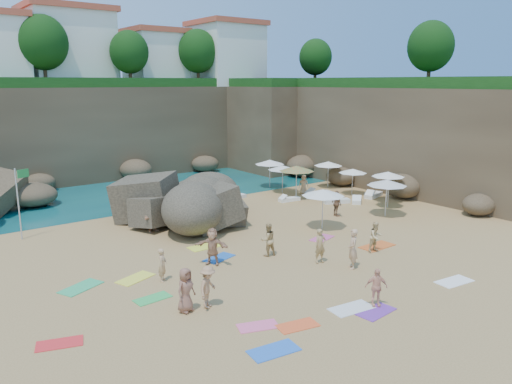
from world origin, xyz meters
TOP-DOWN VIEW (x-y plane):
  - ground at (0.00, 0.00)m, footprint 120.00×120.00m
  - seawater at (0.00, 30.00)m, footprint 120.00×120.00m
  - cliff_back at (2.00, 25.00)m, footprint 44.00×8.00m
  - cliff_right at (19.00, 8.00)m, footprint 8.00×30.00m
  - cliff_corner at (17.00, 20.00)m, footprint 10.00×12.00m
  - clifftop_buildings at (2.96, 25.79)m, footprint 28.48×9.48m
  - clifftop_trees at (4.78, 19.52)m, footprint 35.60×23.82m
  - rock_outcrop at (-0.58, 5.63)m, footprint 8.03×6.34m
  - flag_pole at (-9.95, 8.36)m, footprint 0.75×0.33m
  - parasol_0 at (-1.65, 8.75)m, footprint 1.98×1.98m
  - parasol_1 at (9.41, 10.98)m, footprint 2.40×2.40m
  - parasol_2 at (12.76, 5.05)m, footprint 2.12×2.12m
  - parasol_3 at (8.92, 8.76)m, footprint 2.28×2.28m
  - parasol_6 at (8.49, 6.67)m, footprint 2.59×2.59m
  - parasol_7 at (13.15, 8.04)m, footprint 2.28×2.28m
  - parasol_8 at (12.98, 1.92)m, footprint 2.33×2.33m
  - parasol_9 at (4.56, -0.08)m, footprint 2.50×2.50m
  - parasol_10 at (11.80, 0.88)m, footprint 1.96×1.96m
  - parasol_11 at (9.82, -0.49)m, footprint 2.52×2.52m
  - lounger_0 at (4.87, 9.27)m, footprint 1.71×0.77m
  - lounger_1 at (9.83, 3.84)m, footprint 1.99×1.34m
  - lounger_2 at (13.43, 3.49)m, footprint 2.04×1.14m
  - lounger_3 at (7.54, 6.33)m, footprint 1.67×0.68m
  - lounger_4 at (10.45, 6.35)m, footprint 2.12×1.10m
  - lounger_5 at (11.27, 3.21)m, footprint 1.82×1.68m
  - towel_0 at (-6.35, -9.03)m, footprint 1.75×1.04m
  - towel_1 at (-5.76, -7.41)m, footprint 1.61×1.17m
  - towel_2 at (-4.62, -8.23)m, footprint 1.61×1.02m
  - towel_3 at (-9.66, -0.22)m, footprint 2.00×1.55m
  - towel_4 at (-7.42, -0.68)m, footprint 1.86×1.36m
  - towel_5 at (-2.06, -8.45)m, footprint 1.83×1.09m
  - towel_6 at (-1.53, -9.19)m, footprint 1.67×0.95m
  - towel_7 at (-11.73, -4.42)m, footprint 1.64×1.17m
  - towel_8 at (-3.06, -0.71)m, footprint 1.79×1.25m
  - towel_9 at (3.19, -1.47)m, footprint 1.73×1.20m
  - towel_10 at (4.55, -4.21)m, footprint 1.96×1.01m
  - towel_11 at (-7.73, -3.04)m, footprint 1.50×0.83m
  - towel_12 at (-2.69, 1.19)m, footprint 1.80×0.92m
  - towel_13 at (3.46, -9.32)m, footprint 1.77×1.03m
  - person_stand_0 at (-6.55, -1.63)m, footprint 0.62×0.63m
  - person_stand_1 at (-0.92, -1.85)m, footprint 0.90×0.75m
  - person_stand_2 at (1.29, 6.12)m, footprint 1.25×0.89m
  - person_stand_3 at (7.23, 1.35)m, footprint 0.63×1.06m
  - person_stand_4 at (9.79, 7.28)m, footprint 0.84×0.80m
  - person_stand_5 at (-3.66, 5.34)m, footprint 1.71×1.09m
  - person_stand_6 at (1.13, -5.56)m, footprint 0.77×0.82m
  - person_lie_0 at (-6.38, -5.08)m, footprint 1.79×1.95m
  - person_lie_1 at (-1.16, -8.83)m, footprint 1.56×1.73m
  - person_lie_2 at (-7.22, -4.87)m, footprint 1.30×1.86m
  - person_lie_3 at (-3.79, -1.26)m, footprint 2.39×2.37m
  - person_lie_4 at (0.44, -4.14)m, footprint 0.85×1.71m
  - person_lie_5 at (3.78, -4.71)m, footprint 0.93×1.63m

SIDE VIEW (x-z plane):
  - ground at x=0.00m, z-range 0.00..0.00m
  - rock_outcrop at x=-0.58m, z-range -1.50..1.50m
  - seawater at x=0.00m, z-range 0.00..0.00m
  - towel_1 at x=-5.76m, z-range 0.00..0.03m
  - towel_11 at x=-7.73m, z-range 0.00..0.03m
  - towel_7 at x=-11.73m, z-range 0.00..0.03m
  - towel_2 at x=-4.62m, z-range 0.00..0.03m
  - towel_9 at x=3.19m, z-range 0.00..0.03m
  - towel_6 at x=-1.53m, z-range 0.00..0.03m
  - towel_8 at x=-3.06m, z-range 0.00..0.03m
  - towel_0 at x=-6.35m, z-range 0.00..0.03m
  - towel_4 at x=-7.42m, z-range 0.00..0.03m
  - towel_13 at x=3.46m, z-range 0.00..0.03m
  - towel_5 at x=-2.06m, z-range 0.00..0.03m
  - towel_12 at x=-2.69m, z-range 0.00..0.03m
  - towel_3 at x=-9.66m, z-range 0.00..0.03m
  - towel_10 at x=4.55m, z-range 0.00..0.03m
  - lounger_3 at x=7.54m, z-range 0.00..0.25m
  - lounger_0 at x=4.87m, z-range 0.00..0.26m
  - lounger_5 at x=11.27m, z-range 0.00..0.29m
  - lounger_1 at x=9.83m, z-range 0.00..0.29m
  - lounger_2 at x=13.43m, z-range 0.00..0.30m
  - lounger_4 at x=10.45m, z-range 0.00..0.31m
  - person_lie_1 at x=-1.16m, z-range 0.00..0.37m
  - person_lie_4 at x=0.44m, z-range 0.00..0.39m
  - person_lie_0 at x=-6.38m, z-range 0.00..0.44m
  - person_lie_2 at x=-7.22m, z-range 0.00..0.45m
  - person_lie_3 at x=-3.79m, z-range 0.00..0.47m
  - person_lie_5 at x=3.78m, z-range 0.00..0.59m
  - person_stand_0 at x=-6.55m, z-range 0.00..1.47m
  - person_stand_4 at x=9.79m, z-range 0.00..1.54m
  - person_stand_1 at x=-0.92m, z-range 0.00..1.67m
  - person_stand_3 at x=7.23m, z-range 0.00..1.68m
  - person_stand_5 at x=-3.66m, z-range 0.00..1.79m
  - person_stand_2 at x=1.29m, z-range 0.00..1.79m
  - person_stand_6 at x=1.13m, z-range 0.00..1.88m
  - parasol_10 at x=11.80m, z-range 0.78..2.63m
  - parasol_0 at x=-1.65m, z-range 0.78..2.65m
  - parasol_2 at x=12.76m, z-range 0.84..2.84m
  - parasol_7 at x=13.15m, z-range 0.90..3.05m
  - parasol_3 at x=8.92m, z-range 0.90..3.06m
  - parasol_8 at x=12.98m, z-range 0.92..3.12m
  - parasol_1 at x=9.41m, z-range 0.95..3.22m
  - parasol_9 at x=4.56m, z-range 0.99..3.35m
  - parasol_11 at x=9.82m, z-range 0.99..3.37m
  - parasol_6 at x=8.49m, z-range 1.02..3.48m
  - flag_pole at x=-9.95m, z-range 0.55..4.50m
  - cliff_back at x=2.00m, z-range 0.00..8.00m
  - cliff_right at x=19.00m, z-range 0.00..8.00m
  - cliff_corner at x=17.00m, z-range 0.00..8.00m
  - clifftop_buildings at x=2.96m, z-range 7.74..14.74m
  - clifftop_trees at x=4.78m, z-range 9.06..13.46m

